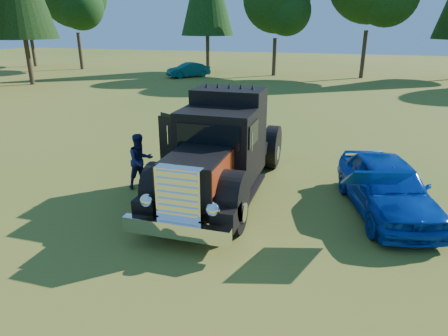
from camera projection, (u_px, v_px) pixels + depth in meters
ground at (229, 213)px, 10.73m from camera, size 120.00×120.00×0.00m
diamond_t_truck at (220, 153)px, 11.47m from camera, size 3.27×7.16×3.00m
hotrod_coupe at (387, 186)px, 10.52m from camera, size 2.87×4.71×1.89m
spectator_near at (176, 162)px, 12.18m from camera, size 0.41×0.61×1.63m
spectator_far at (140, 161)px, 12.15m from camera, size 0.99×1.04×1.69m
distant_teal_car at (188, 70)px, 36.94m from camera, size 3.76×3.77×1.30m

